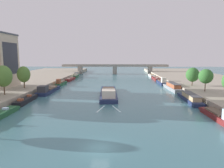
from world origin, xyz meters
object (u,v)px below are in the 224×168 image
(tree_right_midway, at_px, (206,76))
(moored_boat_left_second, at_px, (26,100))
(moored_boat_left_gap_after, at_px, (61,83))
(tree_left_end_of_row, at_px, (24,74))
(moored_boat_left_near, at_px, (76,75))
(barge_midriver, at_px, (108,93))
(tree_right_nearest, at_px, (193,75))
(tree_left_distant, at_px, (3,76))
(moored_boat_left_midway, at_px, (48,90))
(moored_boat_right_lone, at_px, (151,76))
(moored_boat_right_gap_after, at_px, (190,98))
(moored_boat_right_near, at_px, (173,87))
(moored_boat_right_midway, at_px, (220,116))
(moored_boat_right_downstream, at_px, (156,79))
(bridge_far, at_px, (115,68))
(moored_boat_right_far, at_px, (162,82))
(moored_boat_left_far, at_px, (70,79))

(tree_right_midway, bearing_deg, moored_boat_left_second, -171.25)
(moored_boat_left_gap_after, distance_m, tree_left_end_of_row, 20.88)
(moored_boat_left_near, bearing_deg, barge_midriver, -67.86)
(moored_boat_left_near, xyz_separation_m, tree_right_nearest, (50.12, -41.58, 4.49))
(barge_midriver, height_order, moored_boat_left_second, barge_midriver)
(tree_left_distant, bearing_deg, barge_midriver, 15.83)
(moored_boat_left_midway, xyz_separation_m, moored_boat_right_lone, (43.31, 52.59, -0.25))
(barge_midriver, height_order, moored_boat_right_gap_after, barge_midriver)
(moored_boat_right_near, bearing_deg, moored_boat_right_midway, -90.29)
(barge_midriver, bearing_deg, tree_left_distant, -164.17)
(moored_boat_right_downstream, xyz_separation_m, tree_left_distant, (-50.38, -50.01, 6.25))
(moored_boat_right_midway, bearing_deg, bridge_far, 102.72)
(moored_boat_right_near, relative_size, tree_right_midway, 2.39)
(moored_boat_left_near, distance_m, tree_left_end_of_row, 49.42)
(moored_boat_left_midway, distance_m, moored_boat_left_gap_after, 16.87)
(moored_boat_left_second, bearing_deg, bridge_far, 75.20)
(moored_boat_left_midway, bearing_deg, barge_midriver, -14.48)
(moored_boat_right_far, xyz_separation_m, tree_right_nearest, (7.02, -16.41, 4.76))
(moored_boat_right_midway, distance_m, moored_boat_right_lone, 80.22)
(tree_right_midway, bearing_deg, tree_left_distant, -173.12)
(tree_right_nearest, bearing_deg, tree_left_distant, -162.32)
(tree_left_end_of_row, bearing_deg, tree_right_midway, -4.24)
(moored_boat_right_downstream, distance_m, moored_boat_right_lone, 15.82)
(moored_boat_right_lone, xyz_separation_m, tree_right_midway, (6.05, -59.00, 5.69))
(tree_left_distant, bearing_deg, moored_boat_left_gap_after, 77.49)
(moored_boat_right_midway, bearing_deg, moored_boat_right_near, 89.71)
(bridge_far, bearing_deg, tree_right_midway, -69.75)
(moored_boat_left_gap_after, xyz_separation_m, moored_boat_left_near, (0.09, 29.62, 0.35))
(moored_boat_right_far, xyz_separation_m, tree_left_end_of_row, (-49.65, -23.55, 5.37))
(moored_boat_right_gap_after, bearing_deg, moored_boat_right_lone, 89.92)
(moored_boat_left_second, height_order, moored_boat_right_gap_after, moored_boat_left_second)
(moored_boat_left_far, height_order, bridge_far, bridge_far)
(moored_boat_right_near, bearing_deg, barge_midriver, -152.70)
(moored_boat_left_second, xyz_separation_m, moored_boat_left_gap_after, (0.43, 31.02, 0.27))
(moored_boat_right_near, height_order, moored_boat_right_downstream, moored_boat_right_near)
(bridge_far, bearing_deg, moored_boat_left_near, -132.87)
(moored_boat_left_near, height_order, moored_boat_right_midway, moored_boat_left_near)
(moored_boat_left_second, xyz_separation_m, moored_boat_right_midway, (44.17, -13.48, 0.25))
(moored_boat_right_far, relative_size, moored_boat_right_downstream, 0.84)
(moored_boat_right_downstream, height_order, bridge_far, bridge_far)
(moored_boat_left_gap_after, height_order, tree_right_nearest, tree_right_nearest)
(moored_boat_left_far, distance_m, moored_boat_left_near, 13.48)
(moored_boat_right_midway, xyz_separation_m, moored_boat_right_far, (-0.54, 48.95, 0.10))
(tree_right_nearest, bearing_deg, moored_boat_right_near, 166.63)
(moored_boat_right_lone, bearing_deg, moored_boat_left_second, -123.54)
(tree_left_end_of_row, relative_size, tree_right_midway, 1.07)
(moored_boat_left_second, relative_size, tree_right_nearest, 1.86)
(moored_boat_left_midway, relative_size, moored_boat_left_gap_after, 1.41)
(moored_boat_left_near, bearing_deg, moored_boat_right_lone, 7.95)
(moored_boat_left_far, distance_m, tree_right_midway, 63.80)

